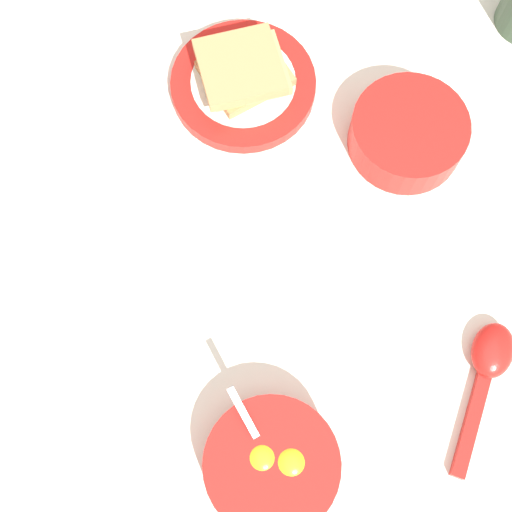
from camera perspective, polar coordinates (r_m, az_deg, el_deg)
ground_plane at (r=0.80m, az=13.32°, el=0.84°), size 3.00×3.00×0.00m
egg_bowl at (r=0.72m, az=1.25°, el=-16.38°), size 0.14×0.13×0.07m
toast_plate at (r=0.86m, az=-1.02°, el=13.52°), size 0.17×0.17×0.02m
toast_sandwich at (r=0.84m, az=-1.01°, el=14.66°), size 0.11×0.11×0.04m
soup_spoon at (r=0.78m, az=18.09°, el=-8.33°), size 0.15×0.11×0.03m
congee_bowl at (r=0.83m, az=12.07°, el=9.62°), size 0.13×0.13×0.05m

